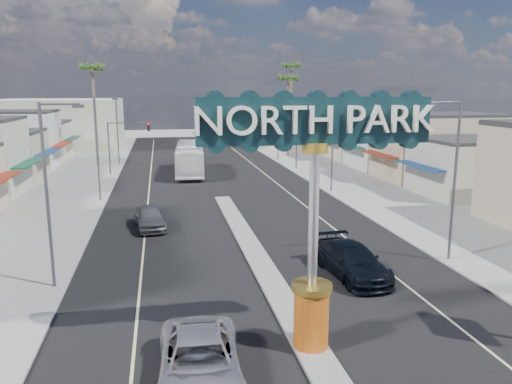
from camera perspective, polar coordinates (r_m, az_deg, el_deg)
name	(u,v)px	position (r m, az deg, el deg)	size (l,w,h in m)	color
ground	(221,196)	(45.75, -4.06, -0.47)	(160.00, 160.00, 0.00)	gray
road	(221,196)	(45.75, -4.06, -0.47)	(20.00, 120.00, 0.01)	black
median_island	(252,249)	(30.42, -0.42, -6.52)	(1.30, 30.00, 0.16)	gray
sidewalk_left	(60,202)	(46.28, -21.54, -1.05)	(8.00, 120.00, 0.12)	gray
sidewalk_right	(365,190)	(49.34, 12.30, 0.25)	(8.00, 120.00, 0.12)	gray
storefront_row_right	(400,144)	(64.78, 16.10, 5.35)	(12.00, 42.00, 6.00)	#B7B29E
backdrop_far_left	(59,123)	(91.17, -21.62, 7.30)	(20.00, 20.00, 8.00)	#B7B29E
backdrop_far_right	(309,120)	(93.66, 6.12, 8.14)	(20.00, 20.00, 8.00)	beige
gateway_sign	(314,195)	(17.61, 6.67, -0.32)	(8.20, 1.50, 9.15)	#BD530E
traffic_signal_left	(125,137)	(58.80, -14.76, 6.08)	(5.09, 0.45, 6.00)	#47474C
traffic_signal_right	(282,135)	(60.42, 3.01, 6.58)	(5.09, 0.45, 6.00)	#47474C
streetlight_l_near	(50,187)	(25.38, -22.50, 0.55)	(2.03, 0.22, 9.00)	#47474C
streetlight_l_mid	(99,143)	(44.96, -17.53, 5.35)	(2.03, 0.22, 9.00)	#47474C
streetlight_l_far	(119,125)	(66.79, -15.43, 7.34)	(2.03, 0.22, 9.00)	#47474C
streetlight_r_near	(453,173)	(29.37, 21.55, 2.02)	(2.03, 0.22, 9.00)	#47474C
streetlight_r_mid	(331,139)	(47.33, 8.57, 6.04)	(2.03, 0.22, 9.00)	#47474C
streetlight_r_far	(277,123)	(68.41, 2.42, 7.83)	(2.03, 0.22, 9.00)	#47474C
palm_left_far	(92,73)	(64.93, -18.19, 12.76)	(2.60, 2.60, 13.10)	brown
palm_right_mid	(289,82)	(72.77, 3.74, 12.40)	(2.60, 2.60, 12.10)	brown
palm_right_far	(291,71)	(79.12, 4.08, 13.62)	(2.60, 2.60, 14.10)	brown
suv_left	(200,362)	(17.29, -6.44, -18.78)	(2.70, 5.86, 1.63)	silver
suv_right	(352,261)	(26.58, 10.93, -7.72)	(2.37, 5.83, 1.69)	black
car_parked_left	(150,217)	(35.66, -12.05, -2.84)	(1.92, 4.76, 1.62)	slate
city_bus	(190,158)	(58.19, -7.60, 3.83)	(3.00, 12.81, 3.57)	white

